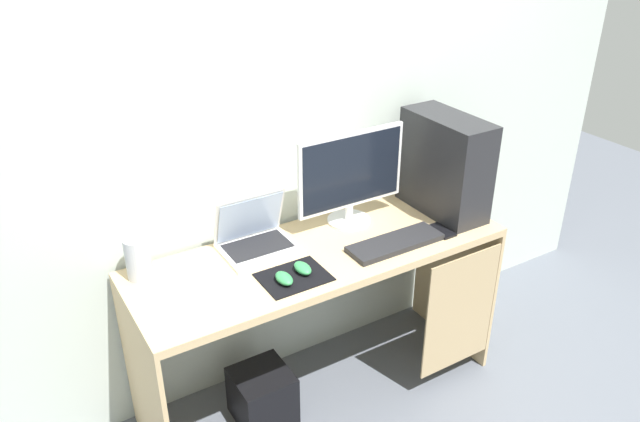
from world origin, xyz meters
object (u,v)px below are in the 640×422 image
(pc_tower, at_px, (445,165))
(mouse_right, at_px, (284,278))
(speaker, at_px, (138,258))
(keyboard, at_px, (395,243))
(monitor, at_px, (351,177))
(cell_phone, at_px, (441,231))
(subwoofer, at_px, (263,396))
(laptop, at_px, (256,238))
(mouse_left, at_px, (303,268))

(pc_tower, bearing_deg, mouse_right, -170.24)
(speaker, height_order, keyboard, speaker)
(monitor, height_order, cell_phone, monitor)
(monitor, distance_m, keyboard, 0.34)
(mouse_right, distance_m, subwoofer, 0.69)
(monitor, height_order, laptop, monitor)
(monitor, bearing_deg, keyboard, -79.90)
(monitor, distance_m, speaker, 0.94)
(keyboard, bearing_deg, cell_phone, -2.85)
(keyboard, relative_size, mouse_right, 4.38)
(cell_phone, height_order, subwoofer, cell_phone)
(mouse_left, distance_m, cell_phone, 0.68)
(pc_tower, xyz_separation_m, mouse_right, (-0.91, -0.16, -0.20))
(monitor, xyz_separation_m, mouse_right, (-0.48, -0.27, -0.20))
(monitor, distance_m, mouse_right, 0.59)
(speaker, xyz_separation_m, keyboard, (0.98, -0.32, -0.07))
(pc_tower, distance_m, subwoofer, 1.31)
(laptop, height_order, speaker, laptop)
(laptop, height_order, cell_phone, laptop)
(laptop, bearing_deg, pc_tower, -8.77)
(pc_tower, xyz_separation_m, subwoofer, (-0.96, -0.02, -0.88))
(keyboard, xyz_separation_m, mouse_right, (-0.53, -0.01, 0.01))
(mouse_right, bearing_deg, subwoofer, 111.29)
(laptop, bearing_deg, mouse_left, -75.71)
(mouse_left, xyz_separation_m, cell_phone, (0.67, -0.03, -0.02))
(pc_tower, height_order, laptop, pc_tower)
(subwoofer, bearing_deg, monitor, 14.31)
(keyboard, relative_size, subwoofer, 1.72)
(monitor, relative_size, mouse_right, 5.42)
(cell_phone, bearing_deg, laptop, 158.05)
(mouse_right, bearing_deg, pc_tower, 9.76)
(keyboard, bearing_deg, mouse_right, -179.46)
(laptop, distance_m, keyboard, 0.58)
(pc_tower, height_order, mouse_left, pc_tower)
(mouse_left, bearing_deg, keyboard, -2.64)
(speaker, distance_m, mouse_left, 0.62)
(pc_tower, height_order, speaker, pc_tower)
(keyboard, xyz_separation_m, cell_phone, (0.24, -0.01, -0.01))
(laptop, xyz_separation_m, cell_phone, (0.74, -0.30, -0.04))
(monitor, height_order, keyboard, monitor)
(pc_tower, height_order, monitor, pc_tower)
(speaker, distance_m, keyboard, 1.03)
(mouse_left, bearing_deg, monitor, 32.75)
(keyboard, height_order, cell_phone, keyboard)
(monitor, distance_m, laptop, 0.49)
(mouse_left, bearing_deg, laptop, 104.29)
(laptop, height_order, mouse_right, laptop)
(monitor, xyz_separation_m, speaker, (-0.93, 0.05, -0.14))
(mouse_left, distance_m, mouse_right, 0.10)
(pc_tower, bearing_deg, mouse_left, -170.83)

